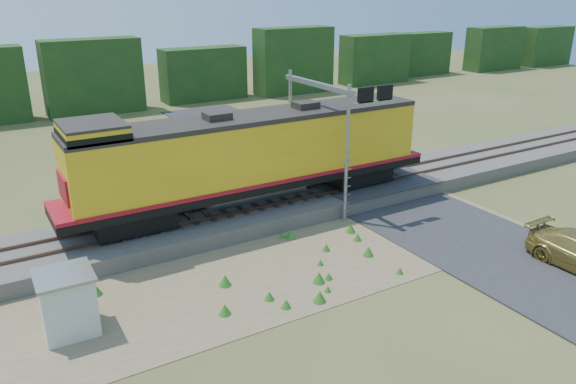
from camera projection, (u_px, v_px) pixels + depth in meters
ground at (331, 258)px, 25.83m from camera, size 140.00×140.00×0.00m
ballast at (268, 208)px, 30.52m from camera, size 70.00×5.00×0.80m
rails at (268, 200)px, 30.35m from camera, size 70.00×1.54×0.16m
dirt_shoulder at (289, 264)px, 25.27m from camera, size 26.00×8.00×0.03m
road at (432, 220)px, 29.76m from camera, size 7.00×66.00×0.86m
tree_line_north at (111, 78)px, 55.34m from camera, size 130.00×3.00×6.50m
weed_clumps at (264, 276)px, 24.23m from camera, size 15.00×6.20×0.56m
locomotive at (250, 155)px, 28.92m from camera, size 20.43×3.12×5.27m
shed at (67, 302)px, 20.02m from camera, size 2.02×2.02×2.34m
signal_gantry at (330, 112)px, 29.88m from camera, size 2.88×6.20×7.26m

